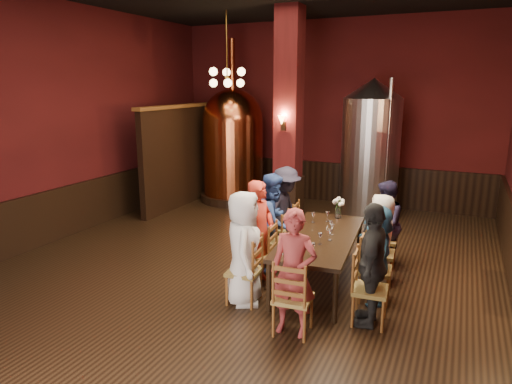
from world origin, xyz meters
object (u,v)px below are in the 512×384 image
at_px(person_1, 260,233).
at_px(rose_vase, 338,204).
at_px(dining_table, 321,239).
at_px(person_0, 244,248).
at_px(copper_kettle, 233,144).
at_px(steel_vessel, 370,149).
at_px(person_2, 273,221).

height_order(person_1, rose_vase, person_1).
bearing_deg(rose_vase, person_1, -120.40).
bearing_deg(dining_table, person_0, -130.36).
xyz_separation_m(copper_kettle, rose_vase, (3.52, -2.96, -0.48)).
xyz_separation_m(copper_kettle, steel_vessel, (3.46, -0.05, 0.07)).
bearing_deg(person_2, copper_kettle, 31.76).
relative_size(person_1, person_2, 1.01).
xyz_separation_m(person_1, person_2, (-0.05, 0.66, -0.01)).
xyz_separation_m(dining_table, steel_vessel, (-0.05, 3.92, 0.86)).
relative_size(person_2, rose_vase, 4.35).
bearing_deg(rose_vase, dining_table, -90.14).
relative_size(dining_table, copper_kettle, 0.61).
bearing_deg(dining_table, steel_vessel, 86.04).
distance_m(dining_table, person_2, 0.92).
distance_m(copper_kettle, rose_vase, 4.62).
distance_m(person_1, copper_kettle, 5.17).
bearing_deg(person_0, rose_vase, -43.80).
height_order(dining_table, rose_vase, rose_vase).
bearing_deg(rose_vase, steel_vessel, 91.04).
distance_m(dining_table, person_1, 0.92).
bearing_deg(person_0, person_1, -18.75).
bearing_deg(person_0, copper_kettle, 5.20).
xyz_separation_m(person_0, steel_vessel, (0.71, 4.99, 0.75)).
height_order(person_2, copper_kettle, copper_kettle).
height_order(person_0, person_1, person_1).
distance_m(person_0, person_2, 1.33).
height_order(copper_kettle, steel_vessel, copper_kettle).
relative_size(person_2, steel_vessel, 0.51).
height_order(person_1, person_2, person_1).
distance_m(dining_table, steel_vessel, 4.01).
bearing_deg(rose_vase, copper_kettle, 139.88).
relative_size(person_0, copper_kettle, 0.39).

